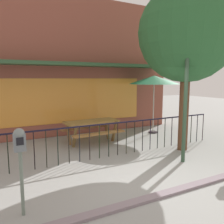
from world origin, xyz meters
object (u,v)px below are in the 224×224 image
Objects in this scene: patio_umbrella at (154,80)px; parking_meter_far at (20,149)px; street_tree at (187,34)px; street_lamp at (187,59)px; picnic_table_left at (92,126)px.

parking_meter_far is (-5.48, -3.72, -1.02)m from patio_umbrella.
patio_umbrella is 0.47× the size of street_tree.
street_lamp is at bearing 8.79° from parking_meter_far.
parking_meter_far is 0.35× the size of street_lamp.
street_tree reaches higher than street_lamp.
street_lamp is at bearing -133.49° from street_tree.
patio_umbrella is (2.81, 0.27, 1.52)m from picnic_table_left.
picnic_table_left is 3.77m from street_lamp.
street_tree reaches higher than picnic_table_left.
picnic_table_left is at bearing -174.57° from patio_umbrella.
parking_meter_far is at bearing -163.47° from street_tree.
street_lamp reaches higher than picnic_table_left.
parking_meter_far is 4.43m from street_lamp.
street_lamp reaches higher than patio_umbrella.
picnic_table_left is 3.21m from patio_umbrella.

